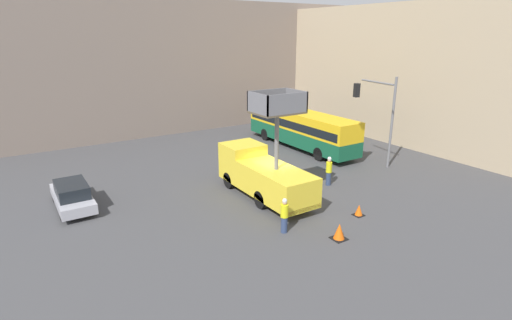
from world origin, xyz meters
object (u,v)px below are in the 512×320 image
city_bus (300,127)px  traffic_cone_mid_road (359,210)px  traffic_light_pole (381,109)px  road_worker_near_truck (284,216)px  traffic_cone_near_truck (339,232)px  parked_car_curbside (72,195)px  road_worker_directing (329,171)px  utility_truck (263,172)px

city_bus → traffic_cone_mid_road: size_ratio=19.35×
traffic_light_pole → road_worker_near_truck: (-11.21, -4.16, -3.47)m
traffic_cone_near_truck → traffic_cone_mid_road: bearing=25.9°
road_worker_near_truck → parked_car_curbside: bearing=-0.9°
road_worker_near_truck → traffic_cone_near_truck: road_worker_near_truck is taller
city_bus → parked_car_curbside: city_bus is taller
road_worker_near_truck → road_worker_directing: 7.19m
traffic_light_pole → road_worker_near_truck: traffic_light_pole is taller
road_worker_near_truck → traffic_light_pole: bearing=-113.9°
utility_truck → road_worker_near_truck: bearing=-110.7°
traffic_light_pole → road_worker_near_truck: 12.45m
traffic_cone_near_truck → city_bus: bearing=58.0°
city_bus → traffic_cone_mid_road: (-5.72, -12.18, -1.54)m
utility_truck → road_worker_directing: utility_truck is taller
city_bus → traffic_cone_near_truck: size_ratio=15.00×
traffic_cone_mid_road → traffic_light_pole: bearing=35.6°
traffic_light_pole → road_worker_directing: (-5.00, -0.54, -3.41)m
traffic_light_pole → road_worker_directing: size_ratio=3.43×
traffic_light_pole → traffic_cone_near_truck: (-9.41, -6.11, -4.00)m
road_worker_near_truck → road_worker_directing: (6.21, 3.62, 0.06)m
traffic_light_pole → parked_car_curbside: traffic_light_pole is taller
city_bus → road_worker_near_truck: (-10.23, -11.55, -0.93)m
city_bus → traffic_light_pole: size_ratio=1.82×
city_bus → traffic_cone_mid_road: city_bus is taller
road_worker_near_truck → traffic_cone_near_truck: 2.70m
road_worker_directing → traffic_cone_near_truck: size_ratio=2.40×
city_bus → parked_car_curbside: bearing=94.1°
traffic_cone_near_truck → traffic_cone_mid_road: (2.71, 1.32, -0.09)m
traffic_cone_near_truck → parked_car_curbside: parked_car_curbside is taller
traffic_light_pole → road_worker_directing: 6.08m
road_worker_near_truck → parked_car_curbside: (-8.21, 8.68, -0.14)m
utility_truck → traffic_light_pole: traffic_light_pole is taller
traffic_cone_near_truck → traffic_cone_mid_road: traffic_cone_near_truck is taller
traffic_cone_mid_road → city_bus: bearing=64.8°
traffic_light_pole → parked_car_curbside: bearing=166.9°
city_bus → traffic_light_pole: (0.98, -7.39, 2.54)m
road_worker_near_truck → parked_car_curbside: size_ratio=0.39×
traffic_light_pole → traffic_cone_mid_road: size_ratio=10.63×
road_worker_near_truck → parked_car_curbside: 11.95m
traffic_cone_near_truck → parked_car_curbside: (-10.01, 10.63, 0.39)m
city_bus → parked_car_curbside: 18.69m
city_bus → utility_truck: bearing=125.3°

